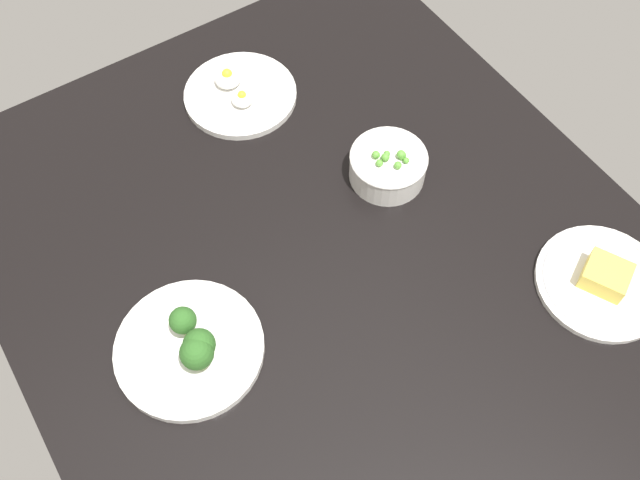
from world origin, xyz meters
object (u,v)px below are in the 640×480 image
at_px(plate_broccoli, 191,347).
at_px(plate_eggs, 239,93).
at_px(bowl_peas, 388,165).
at_px(plate_cheese, 602,281).

height_order(plate_broccoli, plate_eggs, plate_broccoli).
bearing_deg(plate_eggs, bowl_peas, 22.21).
distance_m(plate_broccoli, bowl_peas, 0.46).
bearing_deg(plate_cheese, plate_broccoli, -112.85).
height_order(plate_broccoli, plate_cheese, plate_broccoli).
bearing_deg(plate_broccoli, plate_eggs, 142.26).
distance_m(plate_eggs, bowl_peas, 0.33).
bearing_deg(plate_broccoli, bowl_peas, 103.71).
bearing_deg(plate_eggs, plate_cheese, 23.17).
distance_m(plate_broccoli, plate_eggs, 0.53).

